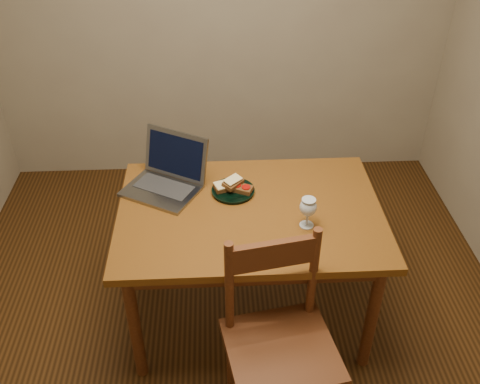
{
  "coord_description": "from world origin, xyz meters",
  "views": [
    {
      "loc": [
        -0.05,
        -1.99,
        2.36
      ],
      "look_at": [
        0.06,
        0.15,
        0.8
      ],
      "focal_mm": 40.0,
      "sensor_mm": 36.0,
      "label": 1
    }
  ],
  "objects_px": {
    "table": "(250,223)",
    "milk_glass": "(308,213)",
    "plate": "(233,191)",
    "laptop": "(168,174)",
    "chair": "(280,337)"
  },
  "relations": [
    {
      "from": "chair",
      "to": "milk_glass",
      "type": "bearing_deg",
      "value": 59.95
    },
    {
      "from": "plate",
      "to": "laptop",
      "type": "xyz_separation_m",
      "value": [
        -0.33,
        0.09,
        0.06
      ]
    },
    {
      "from": "plate",
      "to": "laptop",
      "type": "distance_m",
      "value": 0.35
    },
    {
      "from": "chair",
      "to": "milk_glass",
      "type": "relative_size",
      "value": 3.37
    },
    {
      "from": "plate",
      "to": "laptop",
      "type": "height_order",
      "value": "laptop"
    },
    {
      "from": "plate",
      "to": "milk_glass",
      "type": "distance_m",
      "value": 0.45
    },
    {
      "from": "laptop",
      "to": "chair",
      "type": "bearing_deg",
      "value": -29.96
    },
    {
      "from": "table",
      "to": "chair",
      "type": "height_order",
      "value": "chair"
    },
    {
      "from": "plate",
      "to": "milk_glass",
      "type": "relative_size",
      "value": 1.42
    },
    {
      "from": "table",
      "to": "milk_glass",
      "type": "bearing_deg",
      "value": -27.33
    },
    {
      "from": "table",
      "to": "laptop",
      "type": "height_order",
      "value": "laptop"
    },
    {
      "from": "table",
      "to": "laptop",
      "type": "distance_m",
      "value": 0.5
    },
    {
      "from": "table",
      "to": "milk_glass",
      "type": "relative_size",
      "value": 8.3
    },
    {
      "from": "chair",
      "to": "table",
      "type": "bearing_deg",
      "value": 87.84
    },
    {
      "from": "table",
      "to": "plate",
      "type": "bearing_deg",
      "value": 117.44
    }
  ]
}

